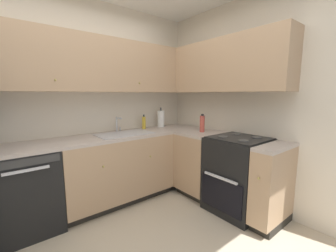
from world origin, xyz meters
TOP-DOWN VIEW (x-y plane):
  - wall_back at (0.00, 1.51)m, footprint 3.54×0.05m
  - wall_right at (1.74, 0.00)m, footprint 0.05×3.07m
  - dishwasher at (-0.61, 1.18)m, footprint 0.60×0.63m
  - lower_cabinets_back at (0.41, 1.19)m, footprint 1.42×0.62m
  - countertop_back at (0.40, 1.19)m, footprint 2.63×0.60m
  - lower_cabinets_right at (1.42, 0.33)m, footprint 0.62×1.37m
  - countertop_right at (1.42, 0.33)m, footprint 0.60×1.37m
  - oven_range at (1.44, 0.05)m, footprint 0.68×0.62m
  - upper_cabinets_back at (0.24, 1.33)m, footprint 2.31×0.34m
  - upper_cabinets_right at (1.56, 0.52)m, footprint 0.32×1.92m
  - sink at (0.51, 1.16)m, footprint 0.71×0.40m
  - faucet at (0.51, 1.36)m, footprint 0.07×0.16m
  - soap_bottle at (0.94, 1.37)m, footprint 0.06×0.06m
  - paper_towel_roll at (1.25, 1.35)m, footprint 0.11×0.11m
  - oil_bottle at (1.42, 0.63)m, footprint 0.07×0.07m

SIDE VIEW (x-z plane):
  - dishwasher at x=-0.61m, z-range 0.00..0.86m
  - lower_cabinets_right at x=1.42m, z-range 0.00..0.86m
  - lower_cabinets_back at x=0.41m, z-range 0.00..0.86m
  - oven_range at x=1.44m, z-range -0.07..0.98m
  - sink at x=0.51m, z-range 0.80..0.90m
  - countertop_right at x=1.42m, z-range 0.86..0.89m
  - countertop_back at x=0.40m, z-range 0.86..0.89m
  - soap_bottle at x=0.94m, z-range 0.88..1.09m
  - oil_bottle at x=1.42m, z-range 0.89..1.13m
  - faucet at x=0.51m, z-range 0.91..1.12m
  - paper_towel_roll at x=1.25m, z-range 0.86..1.18m
  - wall_back at x=0.00m, z-range 0.00..2.60m
  - wall_right at x=1.74m, z-range 0.00..2.60m
  - upper_cabinets_back at x=0.24m, z-range 1.44..2.10m
  - upper_cabinets_right at x=1.56m, z-range 1.44..2.10m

